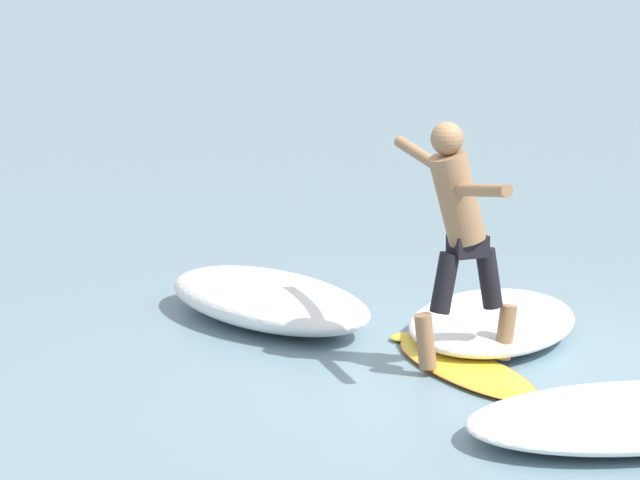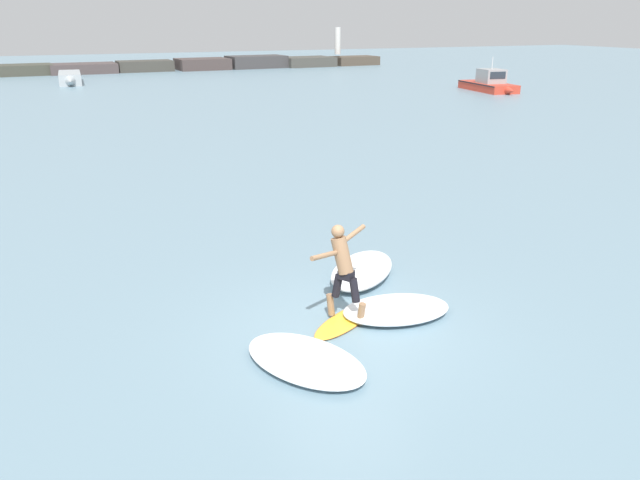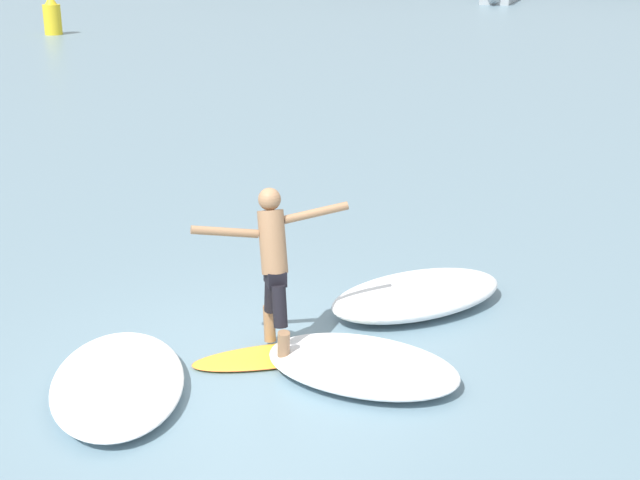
# 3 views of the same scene
# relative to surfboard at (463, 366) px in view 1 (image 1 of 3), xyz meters

# --- Properties ---
(ground_plane) EXTENTS (200.00, 200.00, 0.00)m
(ground_plane) POSITION_rel_surfboard_xyz_m (-0.13, -0.31, -0.03)
(ground_plane) COLOR #6D8C9C
(surfboard) EXTENTS (1.94, 1.49, 0.19)m
(surfboard) POSITION_rel_surfboard_xyz_m (0.00, 0.00, 0.00)
(surfboard) COLOR yellow
(surfboard) RESTS_ON ground
(surfer) EXTENTS (1.48, 1.02, 1.82)m
(surfer) POSITION_rel_surfboard_xyz_m (-0.07, 0.05, 1.11)
(surfer) COLOR #8E6748
(surfer) RESTS_ON surfboard
(wave_foam_at_tail) EXTENTS (2.26, 1.59, 0.27)m
(wave_foam_at_tail) POSITION_rel_surfboard_xyz_m (0.97, -0.17, 0.11)
(wave_foam_at_tail) COLOR white
(wave_foam_at_tail) RESTS_ON ground
(wave_foam_at_nose) EXTENTS (2.19, 2.65, 0.24)m
(wave_foam_at_nose) POSITION_rel_surfboard_xyz_m (-1.31, -1.19, 0.09)
(wave_foam_at_nose) COLOR white
(wave_foam_at_nose) RESTS_ON ground
(wave_foam_beside) EXTENTS (2.48, 2.50, 0.38)m
(wave_foam_beside) POSITION_rel_surfboard_xyz_m (1.20, 1.72, 0.16)
(wave_foam_beside) COLOR white
(wave_foam_beside) RESTS_ON ground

